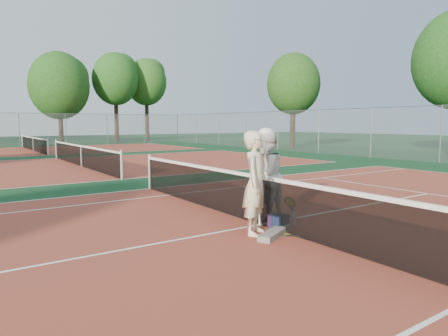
% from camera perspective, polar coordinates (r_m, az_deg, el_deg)
% --- Properties ---
extents(ground, '(130.00, 130.00, 0.00)m').
position_cam_1_polar(ground, '(8.29, 5.21, -8.08)').
color(ground, black).
rests_on(ground, ground).
extents(court_main, '(23.77, 10.97, 0.01)m').
position_cam_1_polar(court_main, '(8.29, 5.21, -8.06)').
color(court_main, maroon).
rests_on(court_main, ground).
extents(court_far_a, '(23.77, 10.97, 0.01)m').
position_cam_1_polar(court_far_a, '(20.44, -19.66, 0.23)').
color(court_far_a, maroon).
rests_on(court_far_a, ground).
extents(court_far_b, '(23.77, 10.97, 0.01)m').
position_cam_1_polar(court_far_b, '(33.63, -25.56, 2.26)').
color(court_far_b, maroon).
rests_on(court_far_b, ground).
extents(net_main, '(0.10, 10.98, 1.02)m').
position_cam_1_polar(net_main, '(8.18, 5.24, -4.62)').
color(net_main, black).
rests_on(net_main, ground).
extents(net_far_a, '(0.10, 10.98, 1.02)m').
position_cam_1_polar(net_far_a, '(20.39, -19.72, 1.64)').
color(net_far_a, black).
rests_on(net_far_a, ground).
extents(net_far_b, '(0.10, 10.98, 1.02)m').
position_cam_1_polar(net_far_b, '(33.61, -25.60, 3.12)').
color(net_far_b, black).
rests_on(net_far_b, ground).
extents(fence_back, '(32.00, 0.06, 3.00)m').
position_cam_1_polar(fence_back, '(40.51, -27.21, 4.90)').
color(fence_back, slate).
rests_on(fence_back, ground).
extents(fence_right, '(0.06, 54.50, 3.00)m').
position_cam_1_polar(fence_right, '(24.78, 24.24, 4.53)').
color(fence_right, slate).
rests_on(fence_right, ground).
extents(player_a, '(0.84, 0.80, 1.94)m').
position_cam_1_polar(player_a, '(7.43, 4.55, -2.13)').
color(player_a, beige).
rests_on(player_a, ground).
extents(player_b, '(1.10, 0.97, 1.91)m').
position_cam_1_polar(player_b, '(8.64, 5.94, -1.03)').
color(player_b, silver).
rests_on(player_b, ground).
extents(racket_red, '(0.24, 0.31, 0.59)m').
position_cam_1_polar(racket_red, '(7.45, 3.74, -7.38)').
color(racket_red, maroon).
rests_on(racket_red, ground).
extents(racket_black_held, '(0.43, 0.37, 0.52)m').
position_cam_1_polar(racket_black_held, '(8.63, 9.40, -5.80)').
color(racket_black_held, black).
rests_on(racket_black_held, ground).
extents(racket_spare, '(0.41, 0.65, 0.03)m').
position_cam_1_polar(racket_spare, '(7.63, 8.67, -9.29)').
color(racket_spare, black).
rests_on(racket_spare, ground).
extents(sports_bag_navy, '(0.40, 0.31, 0.28)m').
position_cam_1_polar(sports_bag_navy, '(7.97, 7.89, -7.67)').
color(sports_bag_navy, black).
rests_on(sports_bag_navy, ground).
extents(sports_bag_purple, '(0.42, 0.40, 0.28)m').
position_cam_1_polar(sports_bag_purple, '(7.99, 7.47, -7.63)').
color(sports_bag_purple, '#27102D').
rests_on(sports_bag_purple, ground).
extents(net_cover_canvas, '(1.05, 0.69, 0.11)m').
position_cam_1_polar(net_cover_canvas, '(7.52, 7.26, -9.18)').
color(net_cover_canvas, slate).
rests_on(net_cover_canvas, ground).
extents(water_bottle, '(0.09, 0.09, 0.30)m').
position_cam_1_polar(water_bottle, '(8.31, 9.89, -7.04)').
color(water_bottle, silver).
rests_on(water_bottle, ground).
extents(tree_back_3, '(5.84, 5.84, 9.17)m').
position_cam_1_polar(tree_back_3, '(43.83, -22.49, 10.81)').
color(tree_back_3, '#382314').
rests_on(tree_back_3, ground).
extents(tree_back_4, '(4.94, 4.94, 9.70)m').
position_cam_1_polar(tree_back_4, '(45.97, -15.27, 12.12)').
color(tree_back_4, '#382314').
rests_on(tree_back_4, ground).
extents(tree_back_5, '(4.73, 4.73, 9.57)m').
position_cam_1_polar(tree_back_5, '(48.50, -11.05, 11.91)').
color(tree_back_5, '#382314').
rests_on(tree_back_5, ground).
extents(tree_right_1, '(4.35, 4.35, 7.79)m').
position_cam_1_polar(tree_right_1, '(33.92, 9.89, 11.71)').
color(tree_right_1, '#382314').
rests_on(tree_right_1, ground).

